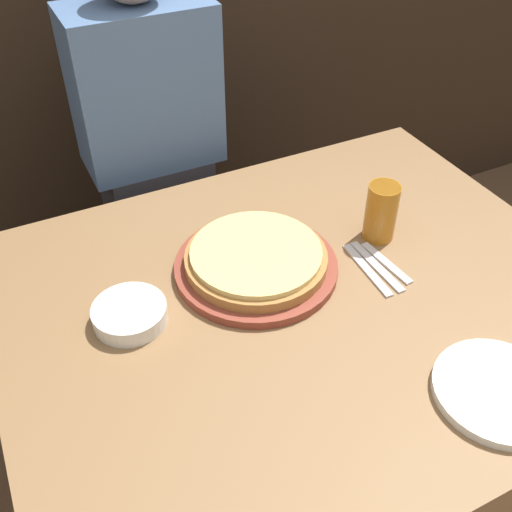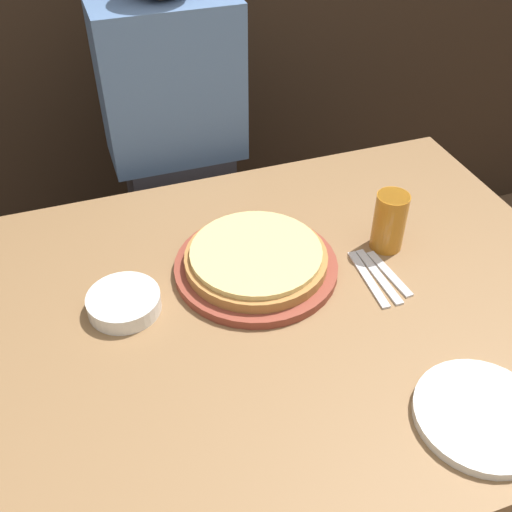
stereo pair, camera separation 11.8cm
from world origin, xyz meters
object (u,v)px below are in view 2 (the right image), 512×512
at_px(beer_glass, 390,219).
at_px(diner_person, 180,179).
at_px(fork, 368,279).
at_px(dinner_knife, 379,276).
at_px(pizza_on_board, 256,261).
at_px(spoon, 389,274).
at_px(dinner_plate, 481,415).
at_px(side_bowl, 124,303).

bearing_deg(beer_glass, diner_person, 120.17).
relative_size(fork, dinner_knife, 1.00).
distance_m(pizza_on_board, dinner_knife, 0.26).
distance_m(fork, dinner_knife, 0.02).
xyz_separation_m(fork, spoon, (0.05, 0.00, 0.00)).
relative_size(dinner_plate, side_bowl, 1.55).
bearing_deg(dinner_knife, spoon, -0.00).
distance_m(pizza_on_board, diner_person, 0.59).
bearing_deg(dinner_knife, beer_glass, 54.31).
relative_size(dinner_plate, dinner_knife, 1.26).
relative_size(dinner_plate, diner_person, 0.17).
height_order(pizza_on_board, fork, pizza_on_board).
bearing_deg(diner_person, spoon, -65.90).
xyz_separation_m(dinner_plate, fork, (-0.02, 0.37, -0.01)).
xyz_separation_m(pizza_on_board, dinner_knife, (0.24, -0.11, -0.02)).
bearing_deg(side_bowl, diner_person, 67.54).
bearing_deg(dinner_plate, dinner_knife, 89.00).
height_order(beer_glass, dinner_plate, beer_glass).
xyz_separation_m(pizza_on_board, beer_glass, (0.30, -0.02, 0.05)).
xyz_separation_m(fork, diner_person, (-0.25, 0.68, -0.11)).
relative_size(side_bowl, fork, 0.81).
distance_m(beer_glass, diner_person, 0.70).
relative_size(dinner_plate, fork, 1.26).
distance_m(pizza_on_board, dinner_plate, 0.53).
bearing_deg(side_bowl, fork, -9.28).
bearing_deg(side_bowl, dinner_plate, -41.09).
height_order(pizza_on_board, diner_person, diner_person).
bearing_deg(side_bowl, pizza_on_board, 4.89).
bearing_deg(side_bowl, beer_glass, 0.73).
bearing_deg(dinner_knife, fork, -180.00).
bearing_deg(spoon, diner_person, 114.10).
bearing_deg(beer_glass, pizza_on_board, 176.80).
xyz_separation_m(side_bowl, spoon, (0.55, -0.08, -0.02)).
height_order(fork, dinner_knife, same).
bearing_deg(diner_person, beer_glass, -59.83).
bearing_deg(dinner_knife, side_bowl, 171.15).
bearing_deg(beer_glass, spoon, -113.63).
xyz_separation_m(pizza_on_board, dinner_plate, (0.23, -0.48, -0.02)).
bearing_deg(pizza_on_board, fork, -26.40).
relative_size(dinner_knife, diner_person, 0.13).
height_order(dinner_knife, diner_person, diner_person).
bearing_deg(dinner_plate, pizza_on_board, 116.00).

